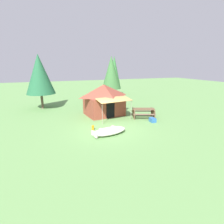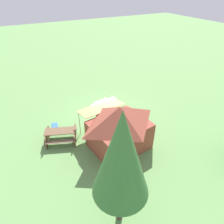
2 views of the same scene
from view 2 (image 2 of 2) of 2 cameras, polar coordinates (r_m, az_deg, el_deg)
ground_plane at (r=14.85m, az=-1.74°, el=-0.67°), size 80.00×80.00×0.00m
beached_rowboat at (r=15.77m, az=-2.53°, el=2.39°), size 2.57×1.56×0.39m
canvas_cabin_tent at (r=11.31m, az=2.08°, el=-4.19°), size 3.64×4.21×2.73m
picnic_table at (r=12.62m, az=-14.14°, el=-6.19°), size 2.24×1.97×0.78m
cooler_box at (r=13.85m, az=-15.74°, el=-4.13°), size 0.42×0.60×0.32m
fuel_can at (r=15.28m, az=2.01°, el=1.11°), size 0.23×0.23×0.33m
pine_tree_back_right at (r=6.65m, az=2.67°, el=-12.29°), size 2.06×2.06×5.32m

